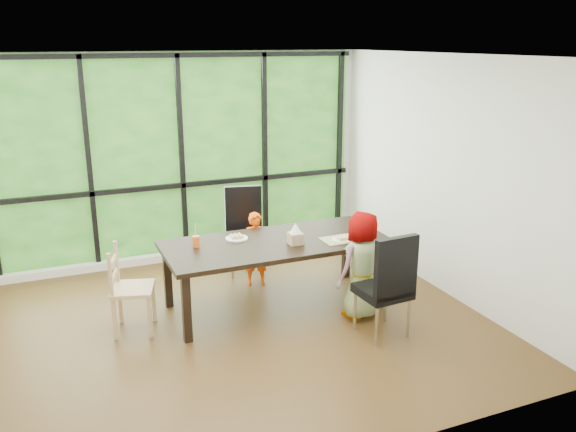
{
  "coord_description": "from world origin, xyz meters",
  "views": [
    {
      "loc": [
        -1.69,
        -5.35,
        2.85
      ],
      "look_at": [
        0.65,
        0.2,
        1.05
      ],
      "focal_mm": 37.14,
      "sensor_mm": 36.0,
      "label": 1
    }
  ],
  "objects_px": {
    "chair_end_beech": "(133,289)",
    "plate_near": "(343,240)",
    "dining_table": "(276,273)",
    "orange_cup": "(196,241)",
    "chair_interior_leather": "(383,284)",
    "plate_far": "(237,238)",
    "green_cup": "(368,233)",
    "child_older": "(361,265)",
    "white_mug": "(366,224)",
    "child_toddler": "(256,249)",
    "tissue_box": "(296,238)",
    "chair_window_leather": "(245,232)"
  },
  "relations": [
    {
      "from": "child_older",
      "to": "white_mug",
      "type": "relative_size",
      "value": 12.52
    },
    {
      "from": "child_older",
      "to": "tissue_box",
      "type": "relative_size",
      "value": 8.04
    },
    {
      "from": "dining_table",
      "to": "plate_near",
      "type": "height_order",
      "value": "plate_near"
    },
    {
      "from": "dining_table",
      "to": "chair_interior_leather",
      "type": "relative_size",
      "value": 2.23
    },
    {
      "from": "child_toddler",
      "to": "white_mug",
      "type": "bearing_deg",
      "value": -12.41
    },
    {
      "from": "chair_window_leather",
      "to": "plate_far",
      "type": "relative_size",
      "value": 4.39
    },
    {
      "from": "plate_far",
      "to": "green_cup",
      "type": "xyz_separation_m",
      "value": [
        1.35,
        -0.51,
        0.04
      ]
    },
    {
      "from": "dining_table",
      "to": "green_cup",
      "type": "distance_m",
      "value": 1.11
    },
    {
      "from": "chair_interior_leather",
      "to": "green_cup",
      "type": "bearing_deg",
      "value": -112.73
    },
    {
      "from": "dining_table",
      "to": "green_cup",
      "type": "xyz_separation_m",
      "value": [
        0.98,
        -0.27,
        0.43
      ]
    },
    {
      "from": "dining_table",
      "to": "chair_window_leather",
      "type": "relative_size",
      "value": 2.23
    },
    {
      "from": "orange_cup",
      "to": "child_toddler",
      "type": "bearing_deg",
      "value": 29.71
    },
    {
      "from": "chair_window_leather",
      "to": "child_older",
      "type": "height_order",
      "value": "child_older"
    },
    {
      "from": "tissue_box",
      "to": "chair_interior_leather",
      "type": "bearing_deg",
      "value": -57.2
    },
    {
      "from": "chair_end_beech",
      "to": "plate_far",
      "type": "relative_size",
      "value": 3.66
    },
    {
      "from": "plate_far",
      "to": "tissue_box",
      "type": "xyz_separation_m",
      "value": [
        0.53,
        -0.4,
        0.05
      ]
    },
    {
      "from": "chair_window_leather",
      "to": "green_cup",
      "type": "xyz_separation_m",
      "value": [
        0.98,
        -1.32,
        0.26
      ]
    },
    {
      "from": "orange_cup",
      "to": "green_cup",
      "type": "bearing_deg",
      "value": -13.49
    },
    {
      "from": "plate_far",
      "to": "chair_window_leather",
      "type": "bearing_deg",
      "value": 65.23
    },
    {
      "from": "child_toddler",
      "to": "plate_far",
      "type": "xyz_separation_m",
      "value": [
        -0.37,
        -0.41,
        0.31
      ]
    },
    {
      "from": "white_mug",
      "to": "plate_near",
      "type": "bearing_deg",
      "value": -147.51
    },
    {
      "from": "child_toddler",
      "to": "plate_far",
      "type": "distance_m",
      "value": 0.63
    },
    {
      "from": "green_cup",
      "to": "white_mug",
      "type": "distance_m",
      "value": 0.35
    },
    {
      "from": "green_cup",
      "to": "white_mug",
      "type": "xyz_separation_m",
      "value": [
        0.16,
        0.31,
        -0.01
      ]
    },
    {
      "from": "chair_end_beech",
      "to": "white_mug",
      "type": "distance_m",
      "value": 2.7
    },
    {
      "from": "chair_interior_leather",
      "to": "plate_near",
      "type": "xyz_separation_m",
      "value": [
        -0.04,
        0.78,
        0.22
      ]
    },
    {
      "from": "green_cup",
      "to": "child_older",
      "type": "bearing_deg",
      "value": -129.8
    },
    {
      "from": "chair_window_leather",
      "to": "chair_interior_leather",
      "type": "bearing_deg",
      "value": -58.63
    },
    {
      "from": "white_mug",
      "to": "chair_interior_leather",
      "type": "bearing_deg",
      "value": -111.36
    },
    {
      "from": "white_mug",
      "to": "tissue_box",
      "type": "height_order",
      "value": "tissue_box"
    },
    {
      "from": "chair_end_beech",
      "to": "green_cup",
      "type": "distance_m",
      "value": 2.56
    },
    {
      "from": "chair_interior_leather",
      "to": "plate_far",
      "type": "xyz_separation_m",
      "value": [
        -1.09,
        1.26,
        0.22
      ]
    },
    {
      "from": "child_older",
      "to": "plate_far",
      "type": "bearing_deg",
      "value": -51.45
    },
    {
      "from": "plate_near",
      "to": "chair_window_leather",
      "type": "bearing_deg",
      "value": 117.45
    },
    {
      "from": "child_older",
      "to": "white_mug",
      "type": "bearing_deg",
      "value": -137.51
    },
    {
      "from": "dining_table",
      "to": "orange_cup",
      "type": "relative_size",
      "value": 20.66
    },
    {
      "from": "plate_far",
      "to": "dining_table",
      "type": "bearing_deg",
      "value": -32.51
    },
    {
      "from": "plate_near",
      "to": "green_cup",
      "type": "bearing_deg",
      "value": -4.05
    },
    {
      "from": "chair_window_leather",
      "to": "orange_cup",
      "type": "distance_m",
      "value": 1.25
    },
    {
      "from": "orange_cup",
      "to": "green_cup",
      "type": "distance_m",
      "value": 1.87
    },
    {
      "from": "child_toddler",
      "to": "plate_near",
      "type": "distance_m",
      "value": 1.16
    },
    {
      "from": "chair_window_leather",
      "to": "orange_cup",
      "type": "bearing_deg",
      "value": -121.41
    },
    {
      "from": "chair_window_leather",
      "to": "plate_far",
      "type": "xyz_separation_m",
      "value": [
        -0.37,
        -0.81,
        0.22
      ]
    },
    {
      "from": "chair_interior_leather",
      "to": "plate_near",
      "type": "relative_size",
      "value": 4.83
    },
    {
      "from": "child_toddler",
      "to": "tissue_box",
      "type": "height_order",
      "value": "child_toddler"
    },
    {
      "from": "child_toddler",
      "to": "plate_near",
      "type": "height_order",
      "value": "child_toddler"
    },
    {
      "from": "dining_table",
      "to": "child_older",
      "type": "height_order",
      "value": "child_older"
    },
    {
      "from": "chair_end_beech",
      "to": "plate_near",
      "type": "height_order",
      "value": "chair_end_beech"
    },
    {
      "from": "child_older",
      "to": "plate_near",
      "type": "height_order",
      "value": "child_older"
    },
    {
      "from": "plate_near",
      "to": "green_cup",
      "type": "relative_size",
      "value": 2.13
    }
  ]
}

